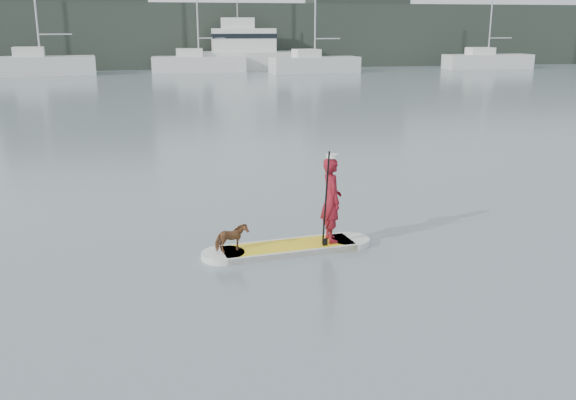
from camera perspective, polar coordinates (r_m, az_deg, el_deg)
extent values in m
plane|color=slate|center=(12.76, 4.78, -3.57)|extent=(140.00, 140.00, 0.00)
cube|color=yellow|center=(12.10, 0.00, -4.30)|extent=(2.57, 1.06, 0.12)
cylinder|color=silver|center=(11.79, -5.80, -4.92)|extent=(0.80, 0.80, 0.12)
cylinder|color=silver|center=(12.53, 5.45, -3.67)|extent=(0.80, 0.80, 0.12)
cube|color=silver|center=(12.43, -0.54, -3.75)|extent=(2.49, 0.32, 0.12)
cube|color=silver|center=(11.77, 0.57, -4.87)|extent=(2.49, 0.32, 0.12)
imported|color=maroon|center=(12.12, 3.88, 0.01)|extent=(0.39, 0.59, 1.62)
cylinder|color=silver|center=(11.93, 3.95, 3.92)|extent=(0.22, 0.22, 0.07)
imported|color=brown|center=(11.72, -5.05, -3.40)|extent=(0.65, 0.45, 0.51)
cylinder|color=black|center=(11.81, 3.38, -0.03)|extent=(0.07, 0.30, 1.89)
cube|color=black|center=(12.08, 3.31, -4.15)|extent=(0.10, 0.03, 0.32)
cube|color=silver|center=(57.66, -21.08, 11.06)|extent=(8.79, 3.66, 1.53)
cube|color=silver|center=(57.65, -22.06, 12.12)|extent=(2.58, 2.22, 0.77)
cylinder|color=#B7B7BC|center=(57.52, -19.99, 13.68)|extent=(2.63, 0.36, 0.11)
cube|color=silver|center=(58.27, -7.91, 11.87)|extent=(8.27, 2.98, 1.36)
cube|color=silver|center=(58.21, -8.77, 12.84)|extent=(2.38, 1.89, 0.68)
cylinder|color=#B7B7BC|center=(58.22, -6.81, 14.10)|extent=(2.33, 0.23, 0.10)
cube|color=silver|center=(56.94, 2.39, 11.91)|extent=(7.87, 3.15, 1.34)
cube|color=silver|center=(56.63, 1.65, 12.92)|extent=(2.29, 1.93, 0.67)
cylinder|color=#B7B7BC|center=(57.24, 3.53, 14.13)|extent=(2.30, 0.29, 0.10)
cube|color=silver|center=(65.05, 17.31, 11.67)|extent=(8.35, 2.69, 1.32)
cube|color=silver|center=(64.63, 16.72, 12.58)|extent=(2.37, 1.78, 0.66)
cylinder|color=#B7B7BC|center=(65.51, 18.37, 13.51)|extent=(2.26, 0.16, 0.09)
cube|color=silver|center=(59.89, -2.95, 12.24)|extent=(10.36, 3.60, 1.67)
cube|color=silver|center=(59.71, -3.98, 14.00)|extent=(5.73, 2.77, 2.05)
cube|color=silver|center=(59.64, -4.51, 15.42)|extent=(2.94, 1.86, 0.93)
cube|color=black|center=(59.70, -3.98, 14.35)|extent=(5.84, 2.84, 0.42)
cylinder|color=#B7B7BC|center=(59.65, -4.54, 16.58)|extent=(0.09, 0.09, 1.49)
cube|color=black|center=(64.63, -9.44, 14.21)|extent=(90.00, 6.00, 6.00)
cube|color=black|center=(65.83, -18.58, 14.96)|extent=(14.00, 4.00, 9.00)
cube|color=black|center=(68.99, 6.11, 15.22)|extent=(10.00, 4.00, 8.00)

